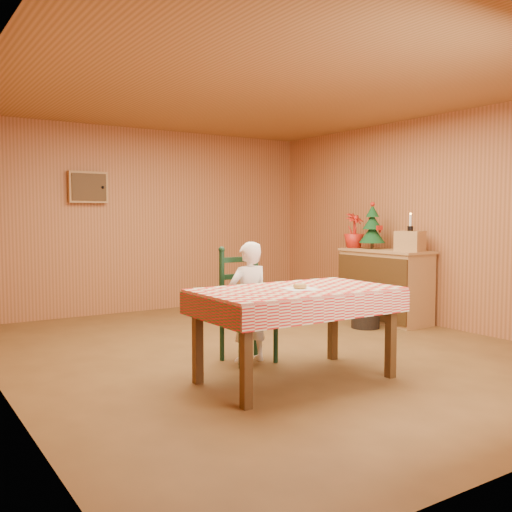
{
  "coord_description": "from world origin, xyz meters",
  "views": [
    {
      "loc": [
        -3.22,
        -4.72,
        1.36
      ],
      "look_at": [
        0.0,
        0.2,
        0.95
      ],
      "focal_mm": 40.0,
      "sensor_mm": 36.0,
      "label": 1
    }
  ],
  "objects_px": {
    "seated_child": "(249,302)",
    "christmas_tree": "(372,228)",
    "shelf_unit": "(385,285)",
    "storage_bin": "(365,314)",
    "dining_table": "(296,298)",
    "crate": "(410,241)",
    "ladder_chair": "(245,308)"
  },
  "relations": [
    {
      "from": "seated_child",
      "to": "christmas_tree",
      "type": "distance_m",
      "value": 2.86
    },
    {
      "from": "shelf_unit",
      "to": "christmas_tree",
      "type": "height_order",
      "value": "christmas_tree"
    },
    {
      "from": "shelf_unit",
      "to": "storage_bin",
      "type": "distance_m",
      "value": 0.63
    },
    {
      "from": "dining_table",
      "to": "crate",
      "type": "bearing_deg",
      "value": 23.11
    },
    {
      "from": "ladder_chair",
      "to": "storage_bin",
      "type": "bearing_deg",
      "value": 14.34
    },
    {
      "from": "dining_table",
      "to": "ladder_chair",
      "type": "height_order",
      "value": "ladder_chair"
    },
    {
      "from": "seated_child",
      "to": "ladder_chair",
      "type": "bearing_deg",
      "value": -90.0
    },
    {
      "from": "shelf_unit",
      "to": "seated_child",
      "type": "bearing_deg",
      "value": -163.28
    },
    {
      "from": "crate",
      "to": "christmas_tree",
      "type": "distance_m",
      "value": 0.67
    },
    {
      "from": "dining_table",
      "to": "storage_bin",
      "type": "relative_size",
      "value": 4.82
    },
    {
      "from": "crate",
      "to": "storage_bin",
      "type": "height_order",
      "value": "crate"
    },
    {
      "from": "christmas_tree",
      "to": "shelf_unit",
      "type": "bearing_deg",
      "value": -91.98
    },
    {
      "from": "shelf_unit",
      "to": "crate",
      "type": "distance_m",
      "value": 0.71
    },
    {
      "from": "shelf_unit",
      "to": "storage_bin",
      "type": "height_order",
      "value": "shelf_unit"
    },
    {
      "from": "ladder_chair",
      "to": "crate",
      "type": "relative_size",
      "value": 3.6
    },
    {
      "from": "crate",
      "to": "ladder_chair",
      "type": "bearing_deg",
      "value": -172.98
    },
    {
      "from": "shelf_unit",
      "to": "christmas_tree",
      "type": "bearing_deg",
      "value": 88.02
    },
    {
      "from": "seated_child",
      "to": "crate",
      "type": "relative_size",
      "value": 3.75
    },
    {
      "from": "ladder_chair",
      "to": "crate",
      "type": "distance_m",
      "value": 2.67
    },
    {
      "from": "christmas_tree",
      "to": "storage_bin",
      "type": "bearing_deg",
      "value": -140.3
    },
    {
      "from": "ladder_chair",
      "to": "shelf_unit",
      "type": "relative_size",
      "value": 0.87
    },
    {
      "from": "shelf_unit",
      "to": "crate",
      "type": "height_order",
      "value": "crate"
    },
    {
      "from": "storage_bin",
      "to": "crate",
      "type": "bearing_deg",
      "value": -21.28
    },
    {
      "from": "ladder_chair",
      "to": "dining_table",
      "type": "bearing_deg",
      "value": -90.0
    },
    {
      "from": "crate",
      "to": "christmas_tree",
      "type": "xyz_separation_m",
      "value": [
        -0.0,
        0.65,
        0.16
      ]
    },
    {
      "from": "seated_child",
      "to": "dining_table",
      "type": "bearing_deg",
      "value": 90.0
    },
    {
      "from": "ladder_chair",
      "to": "crate",
      "type": "xyz_separation_m",
      "value": [
        2.59,
        0.32,
        0.55
      ]
    },
    {
      "from": "ladder_chair",
      "to": "crate",
      "type": "height_order",
      "value": "crate"
    },
    {
      "from": "shelf_unit",
      "to": "storage_bin",
      "type": "bearing_deg",
      "value": -159.83
    },
    {
      "from": "dining_table",
      "to": "ladder_chair",
      "type": "bearing_deg",
      "value": 90.0
    },
    {
      "from": "dining_table",
      "to": "shelf_unit",
      "type": "height_order",
      "value": "shelf_unit"
    },
    {
      "from": "dining_table",
      "to": "storage_bin",
      "type": "bearing_deg",
      "value": 32.53
    }
  ]
}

